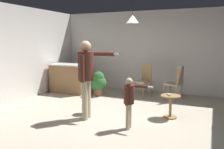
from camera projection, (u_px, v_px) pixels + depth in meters
ground at (115, 120)px, 5.22m from camera, size 7.68×7.68×0.00m
wall_back at (152, 52)px, 7.92m from camera, size 6.40×0.10×2.70m
wall_left at (4, 55)px, 6.28m from camera, size 0.10×6.40×2.70m
kitchen_counter at (69, 78)px, 7.87m from camera, size 1.26×0.66×0.95m
side_table_by_couch at (170, 104)px, 5.30m from camera, size 0.44×0.44×0.52m
person_adult at (87, 71)px, 5.14m from camera, size 0.82×0.56×1.72m
person_child at (129, 98)px, 4.59m from camera, size 0.55×0.30×1.02m
dining_chair_by_counter at (144, 79)px, 7.28m from camera, size 0.56×0.56×1.00m
dining_chair_near_wall at (176, 82)px, 6.80m from camera, size 0.53×0.53×1.00m
potted_plant_corner at (98, 82)px, 7.42m from camera, size 0.50×0.50×0.77m
spare_remote_on_table at (169, 95)px, 5.25m from camera, size 0.11×0.12×0.04m
ceiling_light_pendant at (133, 19)px, 5.83m from camera, size 0.32×0.32×0.55m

